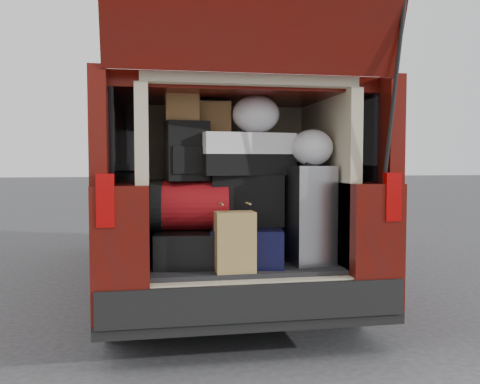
# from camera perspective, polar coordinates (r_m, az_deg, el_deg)

# --- Properties ---
(ground) EXTENTS (80.00, 80.00, 0.00)m
(ground) POSITION_cam_1_polar(r_m,az_deg,el_deg) (3.53, 0.62, -17.10)
(ground) COLOR #343336
(ground) RESTS_ON ground
(minivan) EXTENTS (1.90, 5.35, 2.77)m
(minivan) POSITION_cam_1_polar(r_m,az_deg,el_deg) (5.15, -3.20, -0.23)
(minivan) COLOR black
(minivan) RESTS_ON ground
(load_floor) EXTENTS (1.24, 1.05, 0.55)m
(load_floor) POSITION_cam_1_polar(r_m,az_deg,el_deg) (3.70, -0.19, -11.64)
(load_floor) COLOR black
(load_floor) RESTS_ON ground
(black_hardshell) EXTENTS (0.46, 0.60, 0.22)m
(black_hardshell) POSITION_cam_1_polar(r_m,az_deg,el_deg) (3.48, -6.00, -6.11)
(black_hardshell) COLOR black
(black_hardshell) RESTS_ON load_floor
(navy_hardshell) EXTENTS (0.55, 0.63, 0.25)m
(navy_hardshell) POSITION_cam_1_polar(r_m,az_deg,el_deg) (3.48, 0.70, -5.90)
(navy_hardshell) COLOR black
(navy_hardshell) RESTS_ON load_floor
(silver_roller) EXTENTS (0.33, 0.47, 0.66)m
(silver_roller) POSITION_cam_1_polar(r_m,az_deg,el_deg) (3.52, 7.30, -2.44)
(silver_roller) COLOR silver
(silver_roller) RESTS_ON load_floor
(kraft_bag) EXTENTS (0.25, 0.16, 0.38)m
(kraft_bag) POSITION_cam_1_polar(r_m,az_deg,el_deg) (3.17, -0.58, -5.62)
(kraft_bag) COLOR #A6844A
(kraft_bag) RESTS_ON load_floor
(red_duffel) EXTENTS (0.54, 0.37, 0.34)m
(red_duffel) POSITION_cam_1_polar(r_m,az_deg,el_deg) (3.45, -5.70, -1.50)
(red_duffel) COLOR maroon
(red_duffel) RESTS_ON black_hardshell
(black_soft_case) EXTENTS (0.50, 0.32, 0.35)m
(black_soft_case) POSITION_cam_1_polar(r_m,az_deg,el_deg) (3.51, 0.67, -0.92)
(black_soft_case) COLOR black
(black_soft_case) RESTS_ON navy_hardshell
(backpack) EXTENTS (0.30, 0.21, 0.40)m
(backpack) POSITION_cam_1_polar(r_m,az_deg,el_deg) (3.40, -5.95, 4.59)
(backpack) COLOR black
(backpack) RESTS_ON red_duffel
(twotone_duffel) EXTENTS (0.68, 0.42, 0.28)m
(twotone_duffel) POSITION_cam_1_polar(r_m,az_deg,el_deg) (3.50, 0.53, 4.26)
(twotone_duffel) COLOR white
(twotone_duffel) RESTS_ON black_soft_case
(grocery_sack_lower) EXTENTS (0.22, 0.18, 0.20)m
(grocery_sack_lower) POSITION_cam_1_polar(r_m,az_deg,el_deg) (3.45, -6.56, 9.50)
(grocery_sack_lower) COLOR brown
(grocery_sack_lower) RESTS_ON backpack
(grocery_sack_upper) EXTENTS (0.23, 0.19, 0.22)m
(grocery_sack_upper) POSITION_cam_1_polar(r_m,az_deg,el_deg) (3.56, -2.88, 8.28)
(grocery_sack_upper) COLOR brown
(grocery_sack_upper) RESTS_ON twotone_duffel
(plastic_bag_center) EXTENTS (0.36, 0.34, 0.26)m
(plastic_bag_center) POSITION_cam_1_polar(r_m,az_deg,el_deg) (3.50, 1.79, 8.71)
(plastic_bag_center) COLOR silver
(plastic_bag_center) RESTS_ON twotone_duffel
(plastic_bag_right) EXTENTS (0.30, 0.28, 0.25)m
(plastic_bag_right) POSITION_cam_1_polar(r_m,az_deg,el_deg) (3.47, 8.12, 4.95)
(plastic_bag_right) COLOR silver
(plastic_bag_right) RESTS_ON silver_roller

